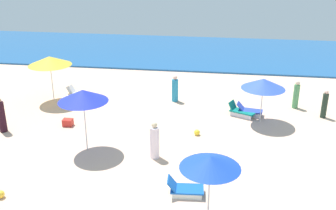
% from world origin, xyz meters
% --- Properties ---
extents(ocean, '(60.00, 11.47, 0.12)m').
position_xyz_m(ocean, '(0.00, 24.27, 0.06)').
color(ocean, '#1F5795').
rests_on(ocean, ground_plane).
extents(umbrella_0, '(2.15, 2.15, 2.32)m').
position_xyz_m(umbrella_0, '(4.44, 10.49, 2.06)').
color(umbrella_0, silver).
rests_on(umbrella_0, ground_plane).
extents(lounge_chair_0_0, '(1.51, 1.13, 0.72)m').
position_xyz_m(lounge_chair_0_0, '(3.51, 11.16, 0.27)').
color(lounge_chair_0_0, silver).
rests_on(lounge_chair_0_0, ground_plane).
extents(lounge_chair_0_1, '(1.41, 0.79, 0.65)m').
position_xyz_m(lounge_chair_0_1, '(3.92, 11.31, 0.27)').
color(lounge_chair_0_1, silver).
rests_on(lounge_chair_0_1, ground_plane).
extents(umbrella_1, '(2.39, 2.39, 2.62)m').
position_xyz_m(umbrella_1, '(-7.08, 11.84, 2.37)').
color(umbrella_1, silver).
rests_on(umbrella_1, ground_plane).
extents(lounge_chair_1_0, '(1.40, 0.84, 0.68)m').
position_xyz_m(lounge_chair_1_0, '(-5.89, 12.53, 0.25)').
color(lounge_chair_1_0, silver).
rests_on(lounge_chair_1_0, ground_plane).
extents(umbrella_2, '(1.93, 1.93, 2.29)m').
position_xyz_m(umbrella_2, '(2.24, 2.47, 2.08)').
color(umbrella_2, silver).
rests_on(umbrella_2, ground_plane).
extents(lounge_chair_2_0, '(1.34, 0.75, 0.65)m').
position_xyz_m(lounge_chair_2_0, '(1.34, 3.66, 0.25)').
color(lounge_chair_2_0, silver).
rests_on(lounge_chair_2_0, ground_plane).
extents(umbrella_4, '(2.10, 2.10, 2.77)m').
position_xyz_m(umbrella_4, '(-3.22, 6.43, 2.51)').
color(umbrella_4, silver).
rests_on(umbrella_4, ground_plane).
extents(beachgoer_0, '(0.36, 0.36, 1.70)m').
position_xyz_m(beachgoer_0, '(-7.80, 7.62, 0.79)').
color(beachgoer_0, black).
rests_on(beachgoer_0, ground_plane).
extents(beachgoer_1, '(0.40, 0.40, 1.50)m').
position_xyz_m(beachgoer_1, '(7.72, 11.59, 0.71)').
color(beachgoer_1, '#243529').
rests_on(beachgoer_1, ground_plane).
extents(beachgoer_5, '(0.38, 0.38, 1.54)m').
position_xyz_m(beachgoer_5, '(-0.19, 12.82, 0.72)').
color(beachgoer_5, teal).
rests_on(beachgoer_5, ground_plane).
extents(beachgoer_6, '(0.40, 0.40, 1.55)m').
position_xyz_m(beachgoer_6, '(6.47, 12.76, 0.73)').
color(beachgoer_6, '#51985D').
rests_on(beachgoer_6, ground_plane).
extents(beachgoer_7, '(0.56, 0.56, 1.62)m').
position_xyz_m(beachgoer_7, '(-0.17, 6.17, 0.74)').
color(beachgoer_7, white).
rests_on(beachgoer_7, ground_plane).
extents(beach_ball_0, '(0.27, 0.27, 0.27)m').
position_xyz_m(beach_ball_0, '(1.41, 8.56, 0.14)').
color(beach_ball_0, yellow).
rests_on(beach_ball_0, ground_plane).
extents(cooler_box_1, '(0.48, 0.38, 0.35)m').
position_xyz_m(cooler_box_1, '(-4.99, 8.68, 0.17)').
color(cooler_box_1, red).
rests_on(cooler_box_1, ground_plane).
extents(beach_ball_2, '(0.28, 0.28, 0.28)m').
position_xyz_m(beach_ball_2, '(-5.04, 2.54, 0.14)').
color(beach_ball_2, yellow).
rests_on(beach_ball_2, ground_plane).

